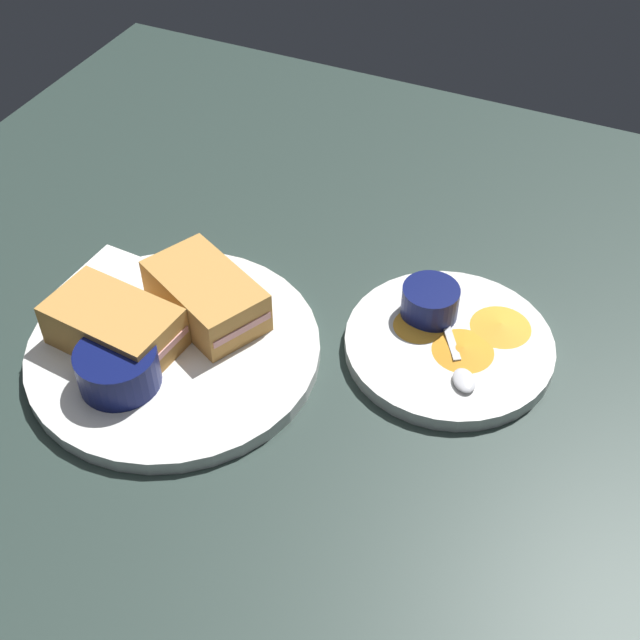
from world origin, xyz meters
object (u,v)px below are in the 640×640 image
at_px(plate_chips_companion, 449,345).
at_px(ramekin_light_gravy, 430,301).
at_px(plate_sandwich_main, 174,350).
at_px(sandwich_half_near, 206,296).
at_px(spoon_by_gravy_ramekin, 461,371).
at_px(spoon_by_dark_ramekin, 154,339).
at_px(sandwich_half_far, 114,326).
at_px(ramekin_dark_sauce, 118,366).

relative_size(plate_chips_companion, ramekin_light_gravy, 3.59).
bearing_deg(plate_sandwich_main, ramekin_light_gravy, 34.23).
bearing_deg(sandwich_half_near, spoon_by_gravy_ramekin, 5.87).
xyz_separation_m(spoon_by_dark_ramekin, plate_chips_companion, (0.27, 0.13, -0.01)).
distance_m(plate_sandwich_main, spoon_by_gravy_ramekin, 0.29).
bearing_deg(plate_chips_companion, sandwich_half_far, -154.68).
distance_m(plate_sandwich_main, sandwich_half_far, 0.07).
height_order(sandwich_half_near, sandwich_half_far, same).
bearing_deg(plate_chips_companion, spoon_by_gravy_ramekin, -58.45).
xyz_separation_m(ramekin_dark_sauce, plate_chips_companion, (0.27, 0.19, -0.03)).
distance_m(plate_sandwich_main, sandwich_half_near, 0.07).
height_order(plate_sandwich_main, sandwich_half_near, sandwich_half_near).
bearing_deg(plate_sandwich_main, plate_chips_companion, 26.01).
relative_size(sandwich_half_near, sandwich_half_far, 1.08).
bearing_deg(spoon_by_gravy_ramekin, spoon_by_dark_ramekin, -163.56).
relative_size(sandwich_half_far, spoon_by_gravy_ramekin, 1.52).
bearing_deg(sandwich_half_near, plate_chips_companion, 15.36).
bearing_deg(ramekin_light_gravy, plate_chips_companion, -39.81).
height_order(plate_sandwich_main, sandwich_half_far, sandwich_half_far).
relative_size(sandwich_half_far, ramekin_light_gravy, 2.32).
xyz_separation_m(plate_sandwich_main, spoon_by_dark_ramekin, (-0.02, -0.00, 0.01)).
relative_size(spoon_by_dark_ramekin, ramekin_light_gravy, 1.64).
relative_size(ramekin_dark_sauce, plate_chips_companion, 0.37).
height_order(plate_chips_companion, spoon_by_gravy_ramekin, spoon_by_gravy_ramekin).
distance_m(sandwich_half_near, ramekin_light_gravy, 0.23).
bearing_deg(ramekin_dark_sauce, plate_chips_companion, 34.53).
bearing_deg(sandwich_half_far, plate_sandwich_main, 21.93).
height_order(plate_sandwich_main, spoon_by_gravy_ramekin, spoon_by_gravy_ramekin).
bearing_deg(spoon_by_dark_ramekin, plate_chips_companion, 25.01).
bearing_deg(ramekin_light_gravy, sandwich_half_far, -147.92).
bearing_deg(plate_sandwich_main, spoon_by_gravy_ramekin, 16.82).
height_order(sandwich_half_near, ramekin_light_gravy, sandwich_half_near).
height_order(plate_chips_companion, ramekin_light_gravy, ramekin_light_gravy).
distance_m(plate_chips_companion, spoon_by_gravy_ramekin, 0.05).
bearing_deg(plate_sandwich_main, ramekin_dark_sauce, -107.07).
height_order(plate_sandwich_main, plate_chips_companion, same).
bearing_deg(plate_chips_companion, sandwich_half_near, -164.64).
distance_m(plate_sandwich_main, plate_chips_companion, 0.28).
distance_m(sandwich_half_far, spoon_by_dark_ramekin, 0.04).
distance_m(ramekin_dark_sauce, plate_chips_companion, 0.33).
bearing_deg(spoon_by_gravy_ramekin, plate_sandwich_main, -163.18).
relative_size(plate_sandwich_main, sandwich_half_far, 2.16).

